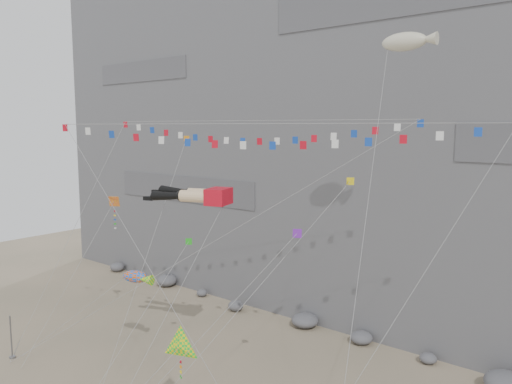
% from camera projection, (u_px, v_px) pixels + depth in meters
% --- Properties ---
extents(cliff, '(80.00, 28.00, 50.00)m').
position_uv_depth(cliff, '(380.00, 76.00, 56.60)').
color(cliff, slate).
rests_on(cliff, ground).
extents(talus_boulders, '(60.00, 3.00, 1.20)m').
position_uv_depth(talus_boulders, '(305.00, 321.00, 48.11)').
color(talus_boulders, slate).
rests_on(talus_boulders, ground).
extents(anchor_pole_left, '(0.12, 0.12, 3.68)m').
position_uv_depth(anchor_pole_left, '(11.00, 337.00, 41.41)').
color(anchor_pole_left, slate).
rests_on(anchor_pole_left, ground).
extents(legs_kite, '(8.20, 14.63, 19.42)m').
position_uv_depth(legs_kite, '(196.00, 195.00, 37.81)').
color(legs_kite, red).
rests_on(legs_kite, ground).
extents(flag_banner_upper, '(27.10, 16.82, 27.92)m').
position_uv_depth(flag_banner_upper, '(251.00, 121.00, 40.35)').
color(flag_banner_upper, red).
rests_on(flag_banner_upper, ground).
extents(flag_banner_lower, '(29.94, 13.00, 22.19)m').
position_uv_depth(flag_banner_lower, '(258.00, 124.00, 33.86)').
color(flag_banner_lower, red).
rests_on(flag_banner_lower, ground).
extents(harlequin_kite, '(2.00, 10.21, 15.44)m').
position_uv_depth(harlequin_kite, '(114.00, 202.00, 45.00)').
color(harlequin_kite, red).
rests_on(harlequin_kite, ground).
extents(fish_windsock, '(9.67, 7.21, 12.05)m').
position_uv_depth(fish_windsock, '(135.00, 277.00, 40.72)').
color(fish_windsock, '#E1570B').
rests_on(fish_windsock, ground).
extents(delta_kite, '(3.85, 7.35, 9.05)m').
position_uv_depth(delta_kite, '(180.00, 347.00, 30.68)').
color(delta_kite, yellow).
rests_on(delta_kite, ground).
extents(blimp_windsock, '(5.03, 14.82, 28.62)m').
position_uv_depth(blimp_windsock, '(404.00, 43.00, 33.29)').
color(blimp_windsock, beige).
rests_on(blimp_windsock, ground).
extents(small_kite_a, '(4.13, 12.88, 22.21)m').
position_uv_depth(small_kite_a, '(184.00, 145.00, 41.74)').
color(small_kite_a, orange).
rests_on(small_kite_a, ground).
extents(small_kite_b, '(8.09, 10.73, 17.65)m').
position_uv_depth(small_kite_b, '(295.00, 236.00, 31.12)').
color(small_kite_b, '#671A9D').
rests_on(small_kite_b, ground).
extents(small_kite_c, '(1.06, 11.60, 15.25)m').
position_uv_depth(small_kite_c, '(187.00, 245.00, 37.27)').
color(small_kite_c, '#1BA118').
rests_on(small_kite_c, ground).
extents(small_kite_d, '(7.09, 17.02, 23.30)m').
position_uv_depth(small_kite_d, '(346.00, 186.00, 34.84)').
color(small_kite_d, yellow).
rests_on(small_kite_d, ground).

